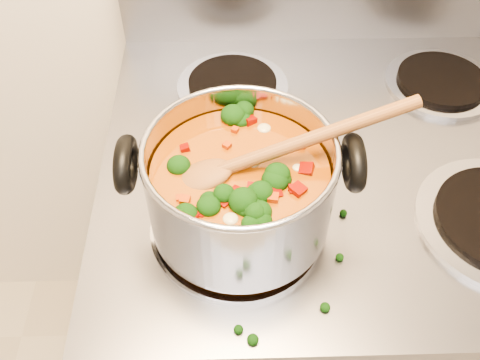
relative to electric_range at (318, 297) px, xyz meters
name	(u,v)px	position (x,y,z in m)	size (l,w,h in m)	color
electric_range	(318,297)	(0.00, 0.00, 0.00)	(0.74, 0.67, 1.08)	gray
stockpot	(240,186)	(-0.17, -0.14, 0.53)	(0.29, 0.23, 0.14)	#ACACB4
wooden_spoon	(258,157)	(-0.15, -0.14, 0.58)	(0.30, 0.09, 0.09)	brown
cooktop_crumbs	(251,245)	(-0.16, -0.18, 0.46)	(0.36, 0.19, 0.01)	black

